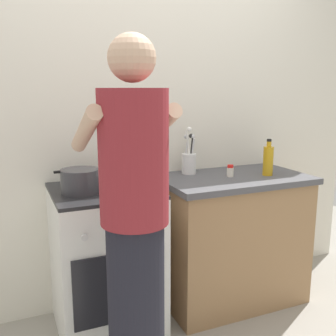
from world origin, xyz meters
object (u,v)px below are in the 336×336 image
(stove_range, at_px, (106,261))
(spice_bottle, at_px, (230,171))
(mixing_bowl, at_px, (124,178))
(pot, at_px, (80,181))
(oil_bottle, at_px, (268,160))
(person, at_px, (135,231))
(utensil_crock, at_px, (189,161))

(stove_range, height_order, spice_bottle, spice_bottle)
(stove_range, bearing_deg, mixing_bowl, 18.60)
(mixing_bowl, bearing_deg, pot, -164.07)
(mixing_bowl, distance_m, oil_bottle, 0.99)
(mixing_bowl, relative_size, person, 0.18)
(stove_range, relative_size, utensil_crock, 2.76)
(utensil_crock, xyz_separation_m, person, (-0.67, -0.82, -0.13))
(mixing_bowl, xyz_separation_m, utensil_crock, (0.51, 0.15, 0.05))
(mixing_bowl, bearing_deg, utensil_crock, 15.89)
(pot, relative_size, person, 0.17)
(spice_bottle, bearing_deg, utensil_crock, 136.80)
(spice_bottle, distance_m, oil_bottle, 0.27)
(oil_bottle, bearing_deg, person, -154.00)
(utensil_crock, xyz_separation_m, spice_bottle, (0.21, -0.20, -0.05))
(mixing_bowl, xyz_separation_m, person, (-0.16, -0.67, -0.09))
(mixing_bowl, bearing_deg, person, -103.11)
(mixing_bowl, xyz_separation_m, spice_bottle, (0.72, -0.05, -0.01))
(spice_bottle, height_order, oil_bottle, oil_bottle)
(pot, xyz_separation_m, person, (0.12, -0.59, -0.11))
(pot, distance_m, mixing_bowl, 0.29)
(stove_range, xyz_separation_m, pot, (-0.14, -0.03, 0.52))
(stove_range, height_order, pot, pot)
(spice_bottle, bearing_deg, person, -144.93)
(utensil_crock, xyz_separation_m, oil_bottle, (0.47, -0.26, 0.01))
(spice_bottle, xyz_separation_m, person, (-0.88, -0.62, -0.08))
(oil_bottle, bearing_deg, utensil_crock, 150.95)
(spice_bottle, bearing_deg, mixing_bowl, 175.85)
(stove_range, xyz_separation_m, oil_bottle, (1.12, -0.07, 0.55))
(person, bearing_deg, utensil_crock, 50.67)
(pot, relative_size, spice_bottle, 3.54)
(pot, relative_size, mixing_bowl, 0.91)
(spice_bottle, relative_size, oil_bottle, 0.32)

